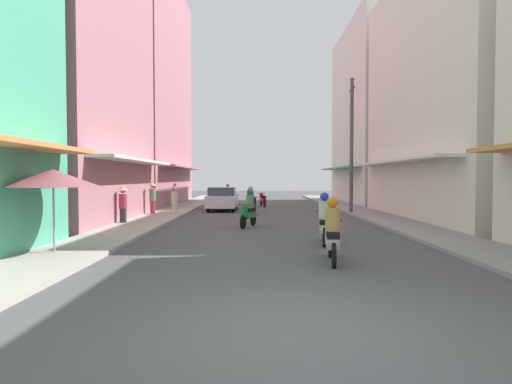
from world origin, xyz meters
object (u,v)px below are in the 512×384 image
object	(u,v)px
parked_car	(224,198)
pedestrian_crossing	(176,196)
utility_pole	(352,145)
pedestrian_foreground	(154,197)
motorbike_silver	(333,233)
motorbike_blue	(228,195)
vendor_umbrella	(54,178)
motorbike_white	(325,221)
pedestrian_far	(176,202)
motorbike_green	(249,210)
pedestrian_midway	(124,203)
motorbike_red	(264,199)
motorbike_black	(252,202)

from	to	relation	value
parked_car	pedestrian_crossing	world-z (taller)	pedestrian_crossing
utility_pole	pedestrian_foreground	bearing A→B (deg)	-175.11
motorbike_silver	motorbike_blue	world-z (taller)	same
vendor_umbrella	motorbike_silver	bearing A→B (deg)	-5.95
pedestrian_foreground	motorbike_silver	bearing A→B (deg)	-58.82
motorbike_white	pedestrian_far	distance (m)	10.98
motorbike_green	pedestrian_midway	size ratio (longest dim) A/B	1.06
motorbike_silver	vendor_umbrella	distance (m)	7.14
motorbike_red	parked_car	bearing A→B (deg)	-127.45
motorbike_red	utility_pole	world-z (taller)	utility_pole
motorbike_white	parked_car	size ratio (longest dim) A/B	0.44
motorbike_red	motorbike_silver	bearing A→B (deg)	-85.97
parked_car	motorbike_silver	bearing A→B (deg)	-76.10
pedestrian_far	pedestrian_crossing	size ratio (longest dim) A/B	0.94
pedestrian_far	pedestrian_midway	world-z (taller)	pedestrian_midway
motorbike_red	vendor_umbrella	world-z (taller)	vendor_umbrella
motorbike_blue	pedestrian_foreground	distance (m)	10.70
motorbike_white	motorbike_silver	distance (m)	2.79
motorbike_white	pedestrian_midway	world-z (taller)	pedestrian_midway
pedestrian_crossing	pedestrian_midway	bearing A→B (deg)	-91.17
pedestrian_midway	motorbike_white	bearing A→B (deg)	-32.16
motorbike_silver	pedestrian_crossing	size ratio (longest dim) A/B	1.09
motorbike_green	parked_car	distance (m)	8.86
motorbike_blue	motorbike_silver	bearing A→B (deg)	-79.67
motorbike_red	motorbike_silver	size ratio (longest dim) A/B	0.99
pedestrian_foreground	utility_pole	world-z (taller)	utility_pole
motorbike_green	pedestrian_foreground	world-z (taller)	pedestrian_foreground
motorbike_red	pedestrian_far	distance (m)	8.71
motorbike_red	pedestrian_crossing	xyz separation A→B (m)	(-5.92, -1.33, 0.33)
parked_car	motorbike_white	bearing A→B (deg)	-72.16
motorbike_silver	pedestrian_foreground	bearing A→B (deg)	121.18
motorbike_silver	utility_pole	world-z (taller)	utility_pole
motorbike_green	pedestrian_foreground	size ratio (longest dim) A/B	0.99
pedestrian_far	motorbike_green	bearing A→B (deg)	-49.87
motorbike_silver	parked_car	distance (m)	16.19
motorbike_red	motorbike_black	world-z (taller)	motorbike_black
pedestrian_midway	pedestrian_foreground	bearing A→B (deg)	88.43
motorbike_blue	pedestrian_far	world-z (taller)	motorbike_blue
parked_car	motorbike_red	bearing A→B (deg)	52.55
motorbike_white	pedestrian_midway	bearing A→B (deg)	147.84
motorbike_black	pedestrian_foreground	distance (m)	5.31
parked_car	utility_pole	size ratio (longest dim) A/B	0.55
pedestrian_far	utility_pole	xyz separation A→B (m)	(9.58, 1.33, 3.07)
motorbike_silver	motorbike_green	bearing A→B (deg)	106.75
motorbike_green	motorbike_black	size ratio (longest dim) A/B	0.98
motorbike_green	pedestrian_midway	xyz separation A→B (m)	(-5.35, 0.61, 0.23)
pedestrian_far	vendor_umbrella	world-z (taller)	vendor_umbrella
motorbike_black	motorbike_blue	world-z (taller)	same
motorbike_red	utility_pole	distance (m)	8.38
motorbike_white	motorbike_black	world-z (taller)	same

